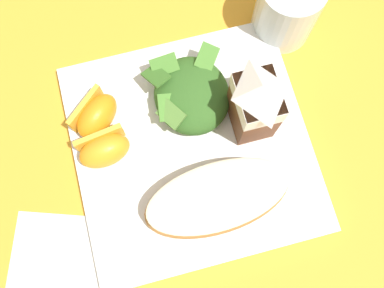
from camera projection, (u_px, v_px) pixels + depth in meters
ground at (192, 149)px, 0.53m from camera, size 3.00×3.00×0.00m
white_plate at (192, 148)px, 0.52m from camera, size 0.28×0.28×0.02m
cheesy_pizza_bread at (217, 198)px, 0.48m from camera, size 0.09×0.17×0.04m
green_salad_pile at (191, 95)px, 0.51m from camera, size 0.11×0.10×0.05m
milk_carton at (256, 103)px, 0.47m from camera, size 0.06×0.05×0.11m
orange_wedge_front at (96, 115)px, 0.50m from camera, size 0.07×0.07×0.04m
orange_wedge_middle at (104, 149)px, 0.49m from camera, size 0.05×0.06×0.04m
paper_napkin at (57, 262)px, 0.50m from camera, size 0.14×0.14×0.00m
drinking_clear_cup at (287, 8)px, 0.53m from camera, size 0.08×0.08×0.09m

